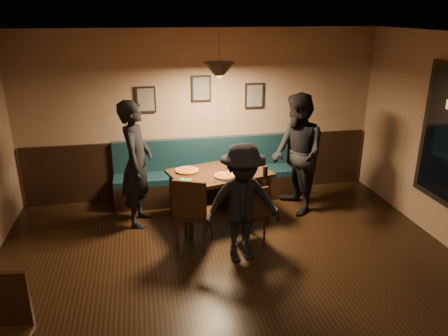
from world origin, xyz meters
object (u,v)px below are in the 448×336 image
chair_near_left (194,211)px  dining_table (220,195)px  diner_front (243,204)px  diner_right (297,155)px  diner_left (137,164)px  soda_glass (265,171)px  tabasco_bottle (251,168)px  booth_bench (205,171)px  chair_near_right (248,214)px

chair_near_left → dining_table: bearing=80.6°
diner_front → diner_right: bearing=41.1°
dining_table → diner_left: diner_left is taller
diner_front → soda_glass: diner_front is taller
diner_left → chair_near_left: bearing=-126.6°
soda_glass → diner_left: bearing=167.2°
diner_front → tabasco_bottle: diner_front is taller
booth_bench → chair_near_right: booth_bench is taller
dining_table → chair_near_right: chair_near_right is taller
dining_table → diner_right: diner_right is taller
booth_bench → chair_near_right: bearing=-77.0°
booth_bench → tabasco_bottle: (0.57, -0.84, 0.32)m
booth_bench → diner_front: size_ratio=1.92×
diner_left → booth_bench: bearing=-46.7°
chair_near_left → chair_near_right: (0.74, -0.07, -0.07)m
dining_table → soda_glass: (0.61, -0.33, 0.46)m
dining_table → chair_near_right: 0.85m
dining_table → diner_front: bearing=-101.9°
diner_left → diner_right: 2.45m
diner_left → tabasco_bottle: diner_left is taller
dining_table → chair_near_left: (-0.48, -0.74, 0.12)m
booth_bench → soda_glass: (0.72, -1.09, 0.35)m
diner_right → chair_near_left: bearing=-69.7°
diner_right → soda_glass: 0.73m
chair_near_left → diner_right: 1.94m
chair_near_left → diner_front: diner_front is taller
booth_bench → diner_right: (1.35, -0.72, 0.45)m
diner_left → diner_front: (1.28, -1.30, -0.16)m
booth_bench → chair_near_left: size_ratio=2.95×
diner_front → chair_near_right: bearing=59.6°
chair_near_left → diner_left: diner_left is taller
diner_left → diner_front: size_ratio=1.21×
booth_bench → chair_near_left: chair_near_left is taller
chair_near_right → diner_right: size_ratio=0.46×
chair_near_left → tabasco_bottle: (0.95, 0.65, 0.32)m
diner_front → soda_glass: (0.55, 0.88, 0.07)m
booth_bench → soda_glass: size_ratio=18.47×
chair_near_right → soda_glass: (0.36, 0.48, 0.41)m
diner_front → dining_table: bearing=87.2°
diner_right → diner_front: bearing=-47.1°
tabasco_bottle → soda_glass: bearing=-58.6°
tabasco_bottle → chair_near_right: bearing=-106.3°
chair_near_left → diner_left: (-0.73, 0.82, 0.44)m
soda_glass → chair_near_left: bearing=-159.7°
chair_near_right → soda_glass: bearing=39.0°
dining_table → diner_right: (1.24, 0.04, 0.56)m
diner_right → diner_front: diner_right is taller
dining_table → tabasco_bottle: 0.64m
soda_glass → tabasco_bottle: size_ratio=1.41×
chair_near_right → diner_right: (0.99, 0.85, 0.51)m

